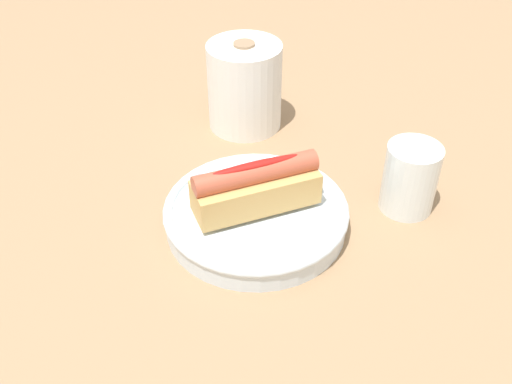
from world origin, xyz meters
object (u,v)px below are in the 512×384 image
(serving_bowl, at_px, (256,215))
(water_glass, at_px, (411,183))
(paper_towel_roll, at_px, (245,86))
(hotdog_front, at_px, (256,187))

(serving_bowl, bearing_deg, water_glass, -3.30)
(water_glass, bearing_deg, paper_towel_roll, 122.16)
(serving_bowl, relative_size, paper_towel_roll, 1.68)
(hotdog_front, distance_m, paper_towel_roll, 0.24)
(serving_bowl, xyz_separation_m, hotdog_front, (-0.00, -0.00, 0.04))
(hotdog_front, bearing_deg, paper_towel_roll, 80.31)
(serving_bowl, relative_size, hotdog_front, 1.45)
(hotdog_front, bearing_deg, serving_bowl, 45.00)
(serving_bowl, distance_m, hotdog_front, 0.04)
(hotdog_front, distance_m, water_glass, 0.20)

